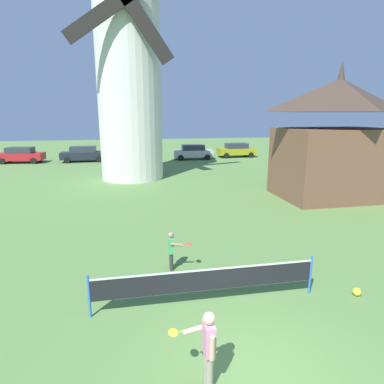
% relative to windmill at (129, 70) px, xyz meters
% --- Properties ---
extents(ground_plane, '(120.00, 120.00, 0.00)m').
position_rel_windmill_xyz_m(ground_plane, '(1.95, -20.31, -7.85)').
color(ground_plane, '#5B8442').
extents(windmill, '(7.88, 5.30, 15.72)m').
position_rel_windmill_xyz_m(windmill, '(0.00, 0.00, 0.00)').
color(windmill, silver).
rests_on(windmill, ground_plane).
extents(tennis_net, '(5.83, 0.06, 1.10)m').
position_rel_windmill_xyz_m(tennis_net, '(1.57, -17.81, -7.17)').
color(tennis_net, blue).
rests_on(tennis_net, ground_plane).
extents(player_near, '(0.81, 0.55, 1.48)m').
position_rel_windmill_xyz_m(player_near, '(0.97, -20.35, -7.02)').
color(player_near, '#9E937F').
rests_on(player_near, ground_plane).
extents(player_far, '(0.72, 0.51, 1.24)m').
position_rel_windmill_xyz_m(player_far, '(0.95, -15.68, -7.15)').
color(player_far, '#333338').
rests_on(player_far, ground_plane).
extents(stray_ball, '(0.23, 0.23, 0.23)m').
position_rel_windmill_xyz_m(stray_ball, '(5.66, -18.17, -7.74)').
color(stray_ball, yellow).
rests_on(stray_ball, ground_plane).
extents(parked_car_red, '(4.46, 2.21, 1.56)m').
position_rel_windmill_xyz_m(parked_car_red, '(-10.85, 10.18, -7.04)').
color(parked_car_red, red).
rests_on(parked_car_red, ground_plane).
extents(parked_car_black, '(4.53, 2.01, 1.56)m').
position_rel_windmill_xyz_m(parked_car_black, '(-4.81, 9.93, -7.04)').
color(parked_car_black, '#1E232D').
rests_on(parked_car_black, ground_plane).
extents(parked_car_cream, '(3.92, 1.92, 1.56)m').
position_rel_windmill_xyz_m(parked_car_cream, '(0.73, 9.94, -7.05)').
color(parked_car_cream, silver).
rests_on(parked_car_cream, ground_plane).
extents(parked_car_silver, '(4.26, 2.03, 1.56)m').
position_rel_windmill_xyz_m(parked_car_silver, '(6.54, 9.60, -7.04)').
color(parked_car_silver, silver).
rests_on(parked_car_silver, ground_plane).
extents(parked_car_mustard, '(4.27, 1.96, 1.56)m').
position_rel_windmill_xyz_m(parked_car_mustard, '(11.72, 10.51, -7.04)').
color(parked_car_mustard, '#999919').
rests_on(parked_car_mustard, ground_plane).
extents(chapel, '(6.35, 4.69, 7.60)m').
position_rel_windmill_xyz_m(chapel, '(11.34, -8.15, -4.57)').
color(chapel, brown).
rests_on(chapel, ground_plane).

